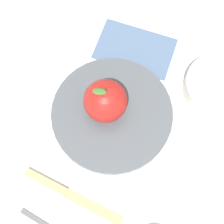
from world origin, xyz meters
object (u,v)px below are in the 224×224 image
linen_napkin (135,48)px  knife (64,192)px  dinner_plate (112,114)px  apple (105,101)px  side_bowl (218,87)px

linen_napkin → knife: bearing=50.2°
knife → linen_napkin: (-0.21, -0.25, -0.00)m
dinner_plate → knife: dinner_plate is taller
apple → knife: apple is taller
dinner_plate → apple: bearing=-48.0°
side_bowl → dinner_plate: bearing=-1.6°
side_bowl → linen_napkin: 0.19m
dinner_plate → linen_napkin: bearing=-123.2°
apple → dinner_plate: bearing=132.0°
knife → linen_napkin: 0.32m
apple → side_bowl: bearing=175.8°
apple → linen_napkin: apple is taller
side_bowl → linen_napkin: side_bowl is taller
side_bowl → knife: size_ratio=0.83×
dinner_plate → apple: 0.05m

